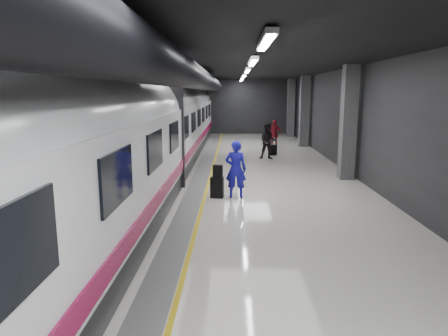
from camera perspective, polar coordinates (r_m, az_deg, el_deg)
ground at (r=14.33m, az=1.31°, el=-3.13°), size 40.00×40.00×0.00m
platform_hall at (r=14.87m, az=0.24°, el=11.13°), size 10.02×40.02×4.51m
train at (r=14.35m, az=-11.78°, el=5.05°), size 3.05×38.00×4.05m
traveler_main at (r=13.10m, az=1.70°, el=-0.18°), size 0.72×0.50×1.91m
suitcase_main at (r=13.21m, az=-1.00°, el=-2.80°), size 0.45×0.32×0.69m
shoulder_bag at (r=13.08m, az=-0.90°, el=-0.46°), size 0.33×0.21×0.42m
traveler_far_a at (r=20.98m, az=6.33°, el=3.82°), size 0.92×0.73×1.87m
traveler_far_b at (r=25.10m, az=7.16°, el=4.82°), size 1.09×0.57×1.78m
suitcase_far at (r=22.52m, az=7.01°, el=2.59°), size 0.45×0.37×0.56m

